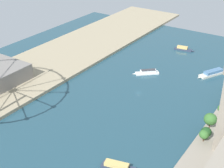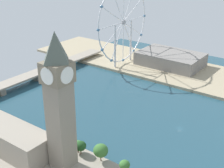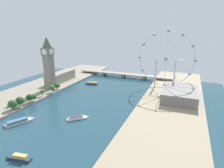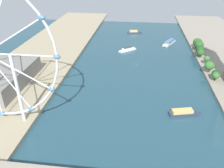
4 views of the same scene
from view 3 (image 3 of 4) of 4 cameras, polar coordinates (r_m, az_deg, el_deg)
The scene contains 13 objects.
ground_plane at distance 282.05m, azimuth -8.29°, elevation -6.42°, with size 405.23×405.23×0.00m, color #234756.
riverbank_left at distance 353.03m, azimuth -25.06°, elevation -2.81°, with size 90.00×520.00×3.00m, color gray.
riverbank_right at distance 247.96m, azimuth 16.29°, elevation -9.97°, with size 90.00×520.00×3.00m, color tan.
clock_tower at distance 353.85m, azimuth -18.61°, elevation 6.23°, with size 17.00×17.00×91.86m.
parliament_block at distance 403.50m, azimuth -15.19°, elevation 2.13°, with size 22.00×75.39×18.77m, color gray.
tree_row_embankment at distance 310.63m, azimuth -22.71°, elevation -3.23°, with size 13.63×106.10×14.05m.
ferris_wheel at distance 354.19m, azimuth 15.99°, elevation 7.09°, with size 101.53×3.20×102.57m.
riverside_hall at distance 313.50m, azimuth 19.85°, elevation -2.76°, with size 50.74×76.79×15.62m, color gray.
river_bridge at distance 435.53m, azimuth 3.57°, elevation 2.96°, with size 217.23×17.39×8.34m.
tour_boat_0 at distance 243.15m, azimuth -10.54°, elevation -9.98°, with size 24.37×22.49×4.71m.
tour_boat_1 at distance 381.93m, azimuth -6.11°, elevation 0.22°, with size 27.67×11.95×4.90m.
tour_boat_2 at distance 192.70m, azimuth -26.18°, elevation -19.30°, with size 25.75×8.54×5.27m.
tour_boat_3 at distance 254.82m, azimuth -26.31°, elevation -10.17°, with size 21.15×34.38×5.29m.
Camera 3 is at (134.23, -222.26, 110.17)m, focal length 30.31 mm.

